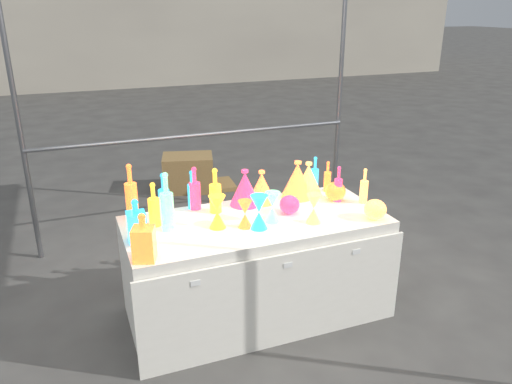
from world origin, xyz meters
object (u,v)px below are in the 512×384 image
object	(u,v)px
cardboard_box_closed	(188,173)
bottle_0	(154,204)
lampshade_0	(262,187)
display_table	(256,268)
hourglass_0	(245,214)

from	to	relation	value
cardboard_box_closed	bottle_0	distance (m)	2.80
cardboard_box_closed	bottle_0	world-z (taller)	bottle_0
lampshade_0	bottle_0	bearing A→B (deg)	-173.44
bottle_0	lampshade_0	size ratio (longest dim) A/B	1.23
cardboard_box_closed	bottle_0	size ratio (longest dim) A/B	1.95
bottle_0	cardboard_box_closed	bearing A→B (deg)	71.90
display_table	lampshade_0	distance (m)	0.60
cardboard_box_closed	bottle_0	bearing A→B (deg)	-93.75
hourglass_0	lampshade_0	xyz separation A→B (m)	(0.27, 0.38, 0.03)
bottle_0	lampshade_0	distance (m)	0.83
display_table	lampshade_0	world-z (taller)	lampshade_0
display_table	bottle_0	size ratio (longest dim) A/B	6.04
hourglass_0	lampshade_0	distance (m)	0.46
display_table	hourglass_0	bearing A→B (deg)	-143.15
display_table	bottle_0	world-z (taller)	bottle_0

